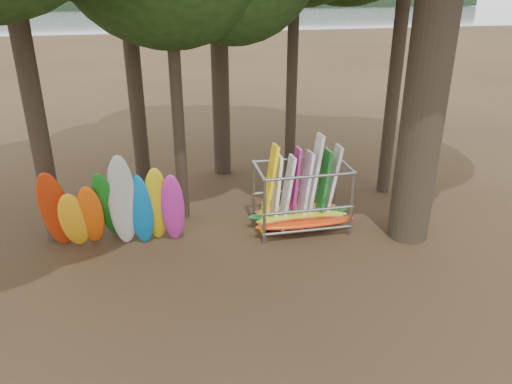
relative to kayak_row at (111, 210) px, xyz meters
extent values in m
plane|color=#47331E|center=(3.41, -1.36, -1.29)|extent=(120.00, 120.00, 0.00)
plane|color=gray|center=(3.41, 58.64, -1.29)|extent=(160.00, 160.00, 0.00)
cube|color=black|center=(3.41, 108.64, 0.71)|extent=(160.00, 4.00, 4.00)
cylinder|color=black|center=(-1.77, 1.17, 4.77)|extent=(0.53, 0.53, 12.12)
cylinder|color=black|center=(0.83, 4.16, 4.42)|extent=(0.52, 0.52, 11.43)
cylinder|color=black|center=(6.37, 4.63, 4.50)|extent=(0.40, 0.40, 11.58)
cylinder|color=black|center=(2.07, 1.83, 3.67)|extent=(0.36, 0.36, 9.92)
cylinder|color=black|center=(9.31, 2.49, 5.10)|extent=(0.45, 0.45, 12.78)
ellipsoid|color=#B92D0C|center=(-1.44, 0.02, 0.09)|extent=(0.85, 1.66, 2.90)
ellipsoid|color=#F6A81A|center=(-1.00, -0.03, -0.22)|extent=(0.84, 1.60, 2.31)
ellipsoid|color=#F15A0D|center=(-0.55, -0.01, -0.13)|extent=(0.86, 1.75, 2.49)
ellipsoid|color=#157A1E|center=(-0.11, 0.15, 0.05)|extent=(0.69, 2.15, 2.86)
ellipsoid|color=#BAB9B3|center=(0.33, -0.13, 0.26)|extent=(0.86, 1.45, 3.21)
ellipsoid|color=#0A62A3|center=(0.78, -0.01, -0.08)|extent=(0.78, 1.06, 2.51)
ellipsoid|color=gold|center=(1.22, 0.06, 0.00)|extent=(0.74, 1.22, 2.68)
ellipsoid|color=#AE2795|center=(1.67, -0.04, -0.10)|extent=(0.71, 1.09, 2.46)
ellipsoid|color=red|center=(5.53, -0.23, -0.87)|extent=(3.10, 0.55, 0.24)
ellipsoid|color=yellow|center=(5.53, 0.12, -0.87)|extent=(2.89, 0.55, 0.24)
ellipsoid|color=#1B7930|center=(5.53, 0.49, -0.87)|extent=(3.23, 0.55, 0.24)
ellipsoid|color=red|center=(5.53, 0.76, -0.87)|extent=(2.64, 0.55, 0.24)
cube|color=yellow|center=(4.53, 0.38, 0.06)|extent=(0.56, 0.79, 2.71)
cube|color=white|center=(4.82, 0.57, -0.16)|extent=(0.34, 0.75, 2.31)
cube|color=silver|center=(5.10, 0.42, -0.14)|extent=(0.47, 0.75, 2.32)
cube|color=#A01A72|center=(5.39, 0.58, -0.06)|extent=(0.39, 0.76, 2.51)
cube|color=silver|center=(5.67, 0.44, -0.10)|extent=(0.45, 0.77, 2.41)
cube|color=silver|center=(5.96, 0.56, 0.14)|extent=(0.56, 0.78, 2.89)
cube|color=#166620|center=(6.24, 0.43, -0.09)|extent=(0.39, 0.76, 2.44)
cube|color=silver|center=(6.53, 0.50, -0.04)|extent=(0.61, 0.74, 2.52)
camera|label=1|loc=(1.34, -12.89, 5.92)|focal=35.00mm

